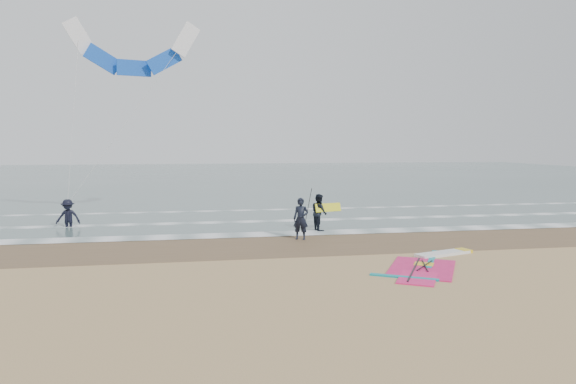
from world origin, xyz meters
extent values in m
plane|color=tan|center=(0.00, 0.00, 0.00)|extent=(120.00, 120.00, 0.00)
cube|color=#47605E|center=(0.00, 48.00, 0.01)|extent=(120.00, 80.00, 0.02)
cube|color=brown|center=(0.00, 6.00, 0.00)|extent=(120.00, 5.00, 0.01)
cube|color=white|center=(0.00, 8.20, 0.03)|extent=(120.00, 1.20, 0.02)
cube|color=white|center=(0.00, 12.00, 0.03)|extent=(120.00, 0.70, 0.02)
cube|color=white|center=(0.00, 16.50, 0.03)|extent=(120.00, 0.50, 0.01)
cube|color=white|center=(4.05, 3.02, 0.05)|extent=(2.29, 1.21, 0.11)
cube|color=yellow|center=(5.03, 3.33, 0.06)|extent=(0.55, 0.63, 0.12)
cube|color=#EA1D69|center=(2.45, 1.24, 0.02)|extent=(3.12, 3.45, 0.04)
cube|color=#EA1D69|center=(1.78, 0.08, 0.02)|extent=(1.73, 1.92, 0.04)
cube|color=#0C8C99|center=(3.34, 2.40, 0.02)|extent=(1.60, 2.57, 0.04)
cube|color=#0C8C99|center=(1.42, 0.26, 0.02)|extent=(1.87, 1.19, 0.04)
cube|color=yellow|center=(2.72, 1.69, 0.02)|extent=(0.81, 0.78, 0.05)
cylinder|color=black|center=(2.09, 1.06, 0.04)|extent=(1.65, 2.81, 0.05)
cylinder|color=black|center=(2.63, 1.42, 0.06)|extent=(1.10, 1.22, 0.04)
cylinder|color=black|center=(2.63, 1.42, 0.06)|extent=(0.53, 1.54, 0.04)
imported|color=black|center=(-0.44, 6.85, 0.88)|extent=(0.76, 0.64, 1.76)
imported|color=black|center=(0.83, 8.87, 0.86)|extent=(0.79, 0.93, 1.71)
imported|color=black|center=(-10.83, 11.65, 0.87)|extent=(1.16, 0.71, 1.73)
cylinder|color=black|center=(-0.14, 6.85, 1.29)|extent=(0.17, 0.86, 1.82)
cube|color=yellow|center=(1.23, 8.77, 1.09)|extent=(1.30, 0.51, 0.39)
cube|color=white|center=(-10.54, 13.99, 9.47)|extent=(1.53, 0.55, 1.91)
cube|color=blue|center=(-9.41, 13.99, 8.34)|extent=(1.86, 0.64, 1.57)
cube|color=blue|center=(-7.87, 13.99, 7.93)|extent=(1.69, 0.59, 0.81)
cube|color=blue|center=(-6.33, 13.99, 8.34)|extent=(1.86, 0.64, 1.57)
cube|color=white|center=(-5.21, 13.99, 9.47)|extent=(1.53, 0.55, 1.91)
cylinder|color=beige|center=(-10.68, 12.82, 5.31)|extent=(0.31, 2.36, 8.32)
cylinder|color=beige|center=(-8.02, 12.82, 5.31)|extent=(5.65, 2.36, 8.33)
camera|label=1|loc=(-4.59, -14.05, 4.04)|focal=32.00mm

